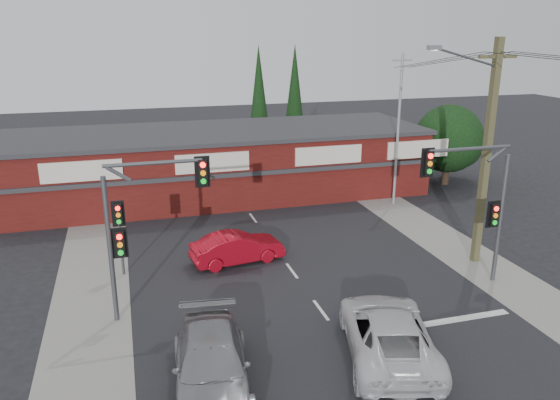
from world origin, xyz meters
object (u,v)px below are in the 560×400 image
object	(u,v)px
utility_pole	(485,147)
white_suv	(388,333)
red_sedan	(237,248)
silver_suv	(211,365)
shop_building	(218,162)

from	to	relation	value
utility_pole	white_suv	bearing A→B (deg)	-141.47
red_sedan	utility_pole	xyz separation A→B (m)	(10.47, -2.96, 4.69)
white_suv	utility_pole	world-z (taller)	utility_pole
utility_pole	red_sedan	bearing A→B (deg)	164.23
silver_suv	shop_building	world-z (taller)	shop_building
white_suv	shop_building	size ratio (longest dim) A/B	0.21
white_suv	shop_building	bearing A→B (deg)	-68.13
shop_building	utility_pole	size ratio (longest dim) A/B	2.73
red_sedan	utility_pole	bearing A→B (deg)	-114.31
shop_building	utility_pole	bearing A→B (deg)	-56.24
white_suv	shop_building	world-z (taller)	shop_building
utility_pole	silver_suv	bearing A→B (deg)	-155.56
white_suv	silver_suv	bearing A→B (deg)	17.42
silver_suv	shop_building	distance (m)	20.37
silver_suv	red_sedan	distance (m)	9.32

